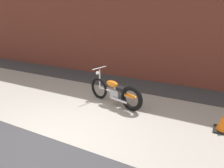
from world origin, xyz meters
TOP-DOWN VIEW (x-y plane):
  - ground_plane at (0.00, 0.00)m, footprint 80.00×80.00m
  - sidewalk_slab at (0.00, 1.75)m, footprint 36.00×3.50m
  - brick_building_wall at (0.00, 5.20)m, footprint 36.00×0.50m
  - motorcycle_orange at (0.42, 2.24)m, footprint 1.96×0.77m
  - traffic_cone at (3.21, 2.09)m, footprint 0.40×0.40m

SIDE VIEW (x-z plane):
  - ground_plane at x=0.00m, z-range 0.00..0.00m
  - sidewalk_slab at x=0.00m, z-range 0.00..0.01m
  - traffic_cone at x=3.21m, z-range -0.03..0.52m
  - motorcycle_orange at x=0.42m, z-range -0.12..0.91m
  - brick_building_wall at x=0.00m, z-range 0.00..5.18m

